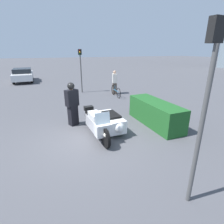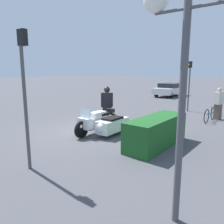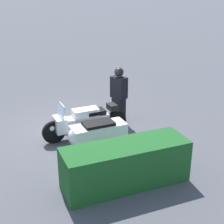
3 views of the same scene
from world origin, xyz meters
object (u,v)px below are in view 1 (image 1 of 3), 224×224
(traffic_light_near, at_px, (206,95))
(pedestrian_bystander, at_px, (115,82))
(traffic_light_far, at_px, (81,65))
(parked_car_background, at_px, (23,75))
(hedge_bush_curbside, at_px, (155,113))
(bicycle_parked, at_px, (116,91))
(officer_rider, at_px, (72,103))
(police_motorcycle, at_px, (105,123))

(traffic_light_near, distance_m, pedestrian_bystander, 10.23)
(traffic_light_far, relative_size, parked_car_background, 0.71)
(parked_car_background, bearing_deg, traffic_light_far, -148.65)
(hedge_bush_curbside, bearing_deg, parked_car_background, -157.61)
(traffic_light_far, distance_m, parked_car_background, 8.79)
(bicycle_parked, bearing_deg, traffic_light_far, -134.07)
(hedge_bush_curbside, relative_size, pedestrian_bystander, 1.71)
(hedge_bush_curbside, xyz_separation_m, traffic_light_near, (3.82, -1.84, 1.86))
(officer_rider, xyz_separation_m, traffic_light_near, (5.13, 1.54, 1.38))
(officer_rider, distance_m, pedestrian_bystander, 6.17)
(traffic_light_near, height_order, parked_car_background, traffic_light_near)
(hedge_bush_curbside, height_order, parked_car_background, parked_car_background)
(police_motorcycle, distance_m, traffic_light_near, 4.24)
(police_motorcycle, height_order, traffic_light_far, traffic_light_far)
(police_motorcycle, relative_size, parked_car_background, 0.59)
(traffic_light_near, distance_m, bicycle_parked, 9.60)
(traffic_light_far, bearing_deg, traffic_light_near, 15.27)
(parked_car_background, distance_m, bicycle_parked, 11.53)
(police_motorcycle, xyz_separation_m, traffic_light_near, (3.75, 0.54, 1.91))
(police_motorcycle, xyz_separation_m, officer_rider, (-1.37, -1.00, 0.53))
(traffic_light_far, bearing_deg, officer_rider, 0.07)
(officer_rider, bearing_deg, bicycle_parked, 114.42)
(parked_car_background, distance_m, pedestrian_bystander, 11.07)
(police_motorcycle, distance_m, parked_car_background, 15.32)
(police_motorcycle, height_order, pedestrian_bystander, pedestrian_bystander)
(traffic_light_near, height_order, pedestrian_bystander, traffic_light_near)
(pedestrian_bystander, bearing_deg, police_motorcycle, 79.21)
(hedge_bush_curbside, height_order, bicycle_parked, hedge_bush_curbside)
(hedge_bush_curbside, distance_m, parked_car_background, 16.00)
(police_motorcycle, xyz_separation_m, bicycle_parked, (-5.35, 2.80, -0.12))
(traffic_light_near, bearing_deg, officer_rider, 15.00)
(officer_rider, bearing_deg, hedge_bush_curbside, 46.99)
(officer_rider, height_order, traffic_light_far, traffic_light_far)
(officer_rider, bearing_deg, traffic_light_near, -5.19)
(officer_rider, relative_size, traffic_light_far, 0.59)
(officer_rider, xyz_separation_m, hedge_bush_curbside, (1.30, 3.38, -0.48))
(parked_car_background, bearing_deg, bicycle_parked, -145.81)
(traffic_light_far, height_order, parked_car_background, traffic_light_far)
(traffic_light_near, distance_m, traffic_light_far, 11.23)
(parked_car_background, height_order, bicycle_parked, parked_car_background)
(traffic_light_near, height_order, bicycle_parked, traffic_light_near)
(bicycle_parked, bearing_deg, parked_car_background, -142.61)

